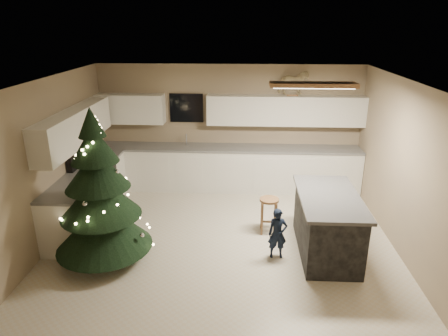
{
  "coord_description": "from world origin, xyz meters",
  "views": [
    {
      "loc": [
        0.32,
        -5.77,
        3.4
      ],
      "look_at": [
        0.0,
        0.35,
        1.15
      ],
      "focal_mm": 32.0,
      "sensor_mm": 36.0,
      "label": 1
    }
  ],
  "objects_px": {
    "toddler": "(278,234)",
    "christmas_tree": "(100,201)",
    "bar_stool": "(269,207)",
    "island": "(327,224)",
    "rocking_horse": "(293,83)"
  },
  "relations": [
    {
      "from": "bar_stool",
      "to": "rocking_horse",
      "type": "relative_size",
      "value": 1.07
    },
    {
      "from": "island",
      "to": "christmas_tree",
      "type": "distance_m",
      "value": 3.42
    },
    {
      "from": "christmas_tree",
      "to": "toddler",
      "type": "distance_m",
      "value": 2.67
    },
    {
      "from": "island",
      "to": "toddler",
      "type": "distance_m",
      "value": 0.8
    },
    {
      "from": "rocking_horse",
      "to": "toddler",
      "type": "bearing_deg",
      "value": 171.88
    },
    {
      "from": "island",
      "to": "bar_stool",
      "type": "xyz_separation_m",
      "value": [
        -0.86,
        0.57,
        -0.01
      ]
    },
    {
      "from": "toddler",
      "to": "bar_stool",
      "type": "bearing_deg",
      "value": 91.51
    },
    {
      "from": "toddler",
      "to": "christmas_tree",
      "type": "bearing_deg",
      "value": 178.79
    },
    {
      "from": "island",
      "to": "rocking_horse",
      "type": "xyz_separation_m",
      "value": [
        -0.34,
        2.56,
        1.78
      ]
    },
    {
      "from": "island",
      "to": "bar_stool",
      "type": "bearing_deg",
      "value": 146.55
    },
    {
      "from": "bar_stool",
      "to": "christmas_tree",
      "type": "distance_m",
      "value": 2.73
    },
    {
      "from": "bar_stool",
      "to": "toddler",
      "type": "distance_m",
      "value": 0.77
    },
    {
      "from": "island",
      "to": "rocking_horse",
      "type": "bearing_deg",
      "value": 97.6
    },
    {
      "from": "toddler",
      "to": "rocking_horse",
      "type": "distance_m",
      "value": 3.35
    },
    {
      "from": "christmas_tree",
      "to": "toddler",
      "type": "bearing_deg",
      "value": 3.93
    }
  ]
}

